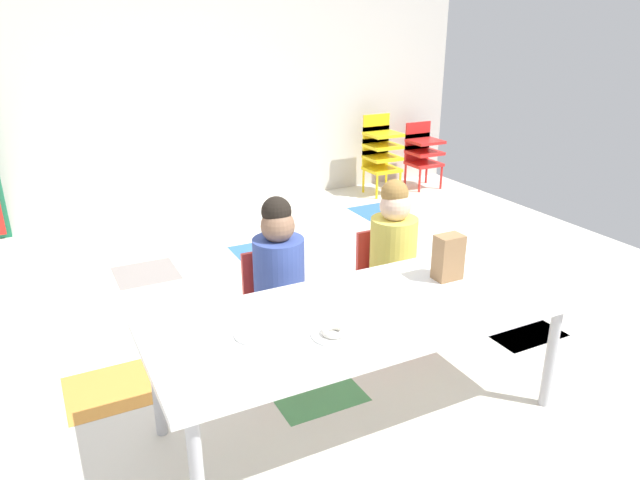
% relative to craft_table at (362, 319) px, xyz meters
% --- Properties ---
extents(ground_plane, '(6.30, 5.42, 0.02)m').
position_rel_craft_table_xyz_m(ground_plane, '(-0.09, 0.75, -0.53)').
color(ground_plane, silver).
extents(back_wall, '(6.30, 0.10, 2.45)m').
position_rel_craft_table_xyz_m(back_wall, '(-0.09, 3.46, 0.71)').
color(back_wall, beige).
rests_on(back_wall, ground_plane).
extents(craft_table, '(1.84, 0.74, 0.56)m').
position_rel_craft_table_xyz_m(craft_table, '(0.00, 0.00, 0.00)').
color(craft_table, white).
rests_on(craft_table, ground_plane).
extents(seated_child_near_camera, '(0.34, 0.34, 0.92)m').
position_rel_craft_table_xyz_m(seated_child_near_camera, '(-0.14, 0.60, 0.04)').
color(seated_child_near_camera, red).
rests_on(seated_child_near_camera, ground_plane).
extents(seated_child_middle_seat, '(0.32, 0.32, 0.92)m').
position_rel_craft_table_xyz_m(seated_child_middle_seat, '(0.55, 0.60, 0.04)').
color(seated_child_middle_seat, red).
rests_on(seated_child_middle_seat, ground_plane).
extents(kid_chair_yellow_stack, '(0.32, 0.30, 0.80)m').
position_rel_craft_table_xyz_m(kid_chair_yellow_stack, '(2.05, 3.07, -0.06)').
color(kid_chair_yellow_stack, yellow).
rests_on(kid_chair_yellow_stack, ground_plane).
extents(kid_chair_red_stack, '(0.32, 0.30, 0.68)m').
position_rel_craft_table_xyz_m(kid_chair_red_stack, '(2.58, 3.07, -0.12)').
color(kid_chair_red_stack, red).
rests_on(kid_chair_red_stack, ground_plane).
extents(paper_bag_brown, '(0.13, 0.09, 0.22)m').
position_rel_craft_table_xyz_m(paper_bag_brown, '(0.52, 0.09, 0.16)').
color(paper_bag_brown, '#9E754C').
rests_on(paper_bag_brown, craft_table).
extents(paper_plate_near_edge, '(0.18, 0.18, 0.01)m').
position_rel_craft_table_xyz_m(paper_plate_near_edge, '(-0.21, -0.13, 0.05)').
color(paper_plate_near_edge, white).
rests_on(paper_plate_near_edge, craft_table).
extents(paper_plate_center_table, '(0.18, 0.18, 0.01)m').
position_rel_craft_table_xyz_m(paper_plate_center_table, '(-0.48, 0.01, 0.05)').
color(paper_plate_center_table, white).
rests_on(paper_plate_center_table, craft_table).
extents(donut_powdered_on_plate, '(0.10, 0.10, 0.03)m').
position_rel_craft_table_xyz_m(donut_powdered_on_plate, '(-0.21, -0.13, 0.07)').
color(donut_powdered_on_plate, white).
rests_on(donut_powdered_on_plate, craft_table).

